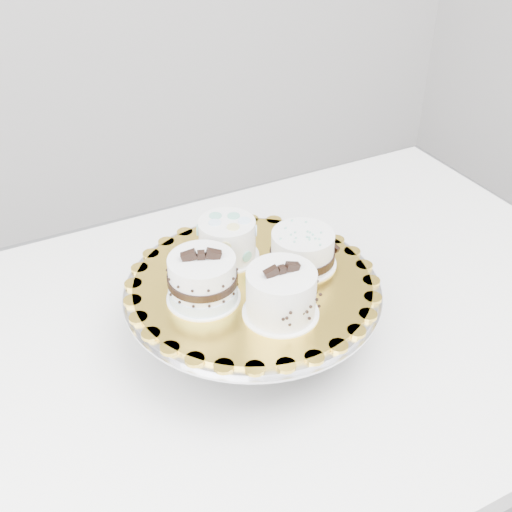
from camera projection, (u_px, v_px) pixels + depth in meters
name	position (u px, v px, depth m)	size (l,w,h in m)	color
table	(274.00, 350.00, 1.14)	(1.31, 0.88, 0.75)	white
cake_stand	(253.00, 301.00, 1.02)	(0.40, 0.40, 0.11)	gray
cake_board	(253.00, 283.00, 1.00)	(0.37, 0.37, 0.01)	gold
cake_swirl	(281.00, 294.00, 0.92)	(0.11, 0.11, 0.09)	white
cake_banded	(203.00, 280.00, 0.95)	(0.13, 0.13, 0.09)	white
cake_dots	(227.00, 239.00, 1.04)	(0.12, 0.12, 0.07)	white
cake_ribbon	(303.00, 250.00, 1.02)	(0.13, 0.13, 0.06)	white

